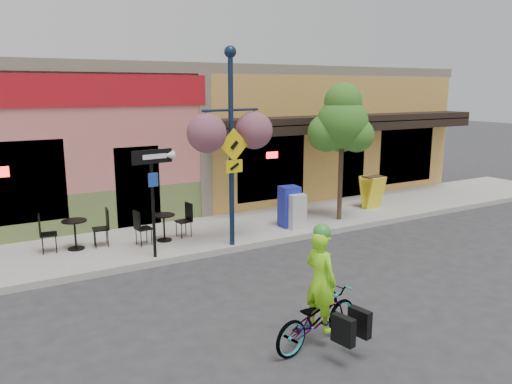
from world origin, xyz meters
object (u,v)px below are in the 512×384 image
Objects in this scene: one_way_sign at (153,204)px; newspaper_box_blue at (289,206)px; building at (184,132)px; lamp_post at (231,149)px; bicycle at (317,317)px; street_tree at (341,152)px; cyclist_rider at (320,296)px; newspaper_box_grey at (296,211)px.

one_way_sign is 4.06m from newspaper_box_blue.
lamp_post is (-1.60, -6.85, 0.20)m from building.
bicycle is 0.44× the size of street_tree.
cyclist_rider is 5.87m from newspaper_box_grey.
one_way_sign is at bearing -172.74° from newspaper_box_grey.
lamp_post is at bearing -103.18° from building.
building is 7.61× the size of one_way_sign.
cyclist_rider is 7.05m from street_tree.
lamp_post reaches higher than bicycle.
newspaper_box_grey is (3.08, 5.02, 0.17)m from bicycle.
newspaper_box_blue is 1.18× the size of newspaper_box_grey.
bicycle is at bearing -102.59° from building.
newspaper_box_blue is at bearing 104.91° from newspaper_box_grey.
one_way_sign is at bearing 1.24° from cyclist_rider.
street_tree is at bearing -1.77° from one_way_sign.
cyclist_rider is 0.64× the size of one_way_sign.
bicycle is at bearing -115.09° from newspaper_box_blue.
street_tree is at bearing 7.13° from newspaper_box_grey.
lamp_post is 4.19× the size of newspaper_box_blue.
building reaches higher than newspaper_box_blue.
cyclist_rider is at bearing -114.68° from newspaper_box_blue.
cyclist_rider is 4.98m from lamp_post.
street_tree is at bearing 1.08° from newspaper_box_blue.
building is at bearing 55.99° from one_way_sign.
bicycle is 5.90m from newspaper_box_grey.
building is at bearing 72.19° from lamp_post.
newspaper_box_grey is at bearing -175.08° from street_tree.
newspaper_box_grey is 0.24× the size of street_tree.
one_way_sign reaches higher than newspaper_box_grey.
building is 10.84× the size of bicycle.
lamp_post reaches higher than newspaper_box_grey.
street_tree reaches higher than newspaper_box_grey.
lamp_post is 1.92× the size of one_way_sign.
newspaper_box_blue is at bearing 13.25° from lamp_post.
bicycle is 4.84m from one_way_sign.
street_tree reaches higher than bicycle.
newspaper_box_blue is at bearing 176.26° from street_tree.
lamp_post reaches higher than cyclist_rider.
newspaper_box_grey is (3.03, 5.02, -0.15)m from cyclist_rider.
one_way_sign is 0.62× the size of street_tree.
newspaper_box_grey is at bearing -42.18° from bicycle.
newspaper_box_grey reaches higher than bicycle.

